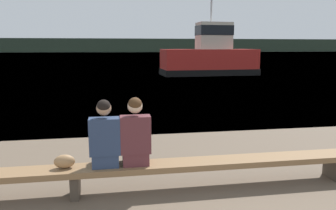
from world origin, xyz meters
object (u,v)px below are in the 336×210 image
at_px(shopping_bag, 64,161).
at_px(tugboat_red, 210,58).
at_px(person_left, 105,138).
at_px(person_right, 135,136).
at_px(bench_main, 75,173).

bearing_deg(shopping_bag, tugboat_red, 67.83).
distance_m(shopping_bag, tugboat_red, 21.80).
height_order(person_left, person_right, person_right).
bearing_deg(shopping_bag, person_right, -1.53).
distance_m(person_right, shopping_bag, 1.09).
height_order(person_right, shopping_bag, person_right).
bearing_deg(tugboat_red, person_left, 156.92).
height_order(bench_main, tugboat_red, tugboat_red).
bearing_deg(tugboat_red, shopping_bag, 155.45).
bearing_deg(shopping_bag, bench_main, -11.75).
relative_size(person_right, shopping_bag, 3.43).
relative_size(person_left, person_right, 0.98).
height_order(bench_main, person_right, person_right).
height_order(person_left, tugboat_red, tugboat_red).
height_order(shopping_bag, tugboat_red, tugboat_red).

